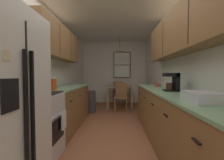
# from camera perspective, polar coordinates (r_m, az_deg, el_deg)

# --- Properties ---
(ground_plane) EXTENTS (12.00, 12.00, 0.00)m
(ground_plane) POSITION_cam_1_polar(r_m,az_deg,el_deg) (3.50, -0.11, -17.29)
(ground_plane) COLOR #995B3D
(wall_left) EXTENTS (0.10, 9.00, 2.55)m
(wall_left) POSITION_cam_1_polar(r_m,az_deg,el_deg) (3.62, -22.02, 3.71)
(wall_left) COLOR silver
(wall_left) RESTS_ON ground
(wall_right) EXTENTS (0.10, 9.00, 2.55)m
(wall_right) POSITION_cam_1_polar(r_m,az_deg,el_deg) (3.52, 22.47, 3.76)
(wall_right) COLOR silver
(wall_right) RESTS_ON ground
(wall_back) EXTENTS (4.40, 0.10, 2.55)m
(wall_back) POSITION_cam_1_polar(r_m,az_deg,el_deg) (5.95, 0.94, 3.19)
(wall_back) COLOR silver
(wall_back) RESTS_ON ground
(ceiling_slab) EXTENTS (4.40, 9.00, 0.08)m
(ceiling_slab) POSITION_cam_1_polar(r_m,az_deg,el_deg) (3.60, -0.11, 25.45)
(ceiling_slab) COLOR white
(stove_range) EXTENTS (0.66, 0.65, 1.10)m
(stove_range) POSITION_cam_1_polar(r_m,az_deg,el_deg) (2.26, -29.22, -16.06)
(stove_range) COLOR silver
(stove_range) RESTS_ON ground
(microwave_over_range) EXTENTS (0.39, 0.56, 0.34)m
(microwave_over_range) POSITION_cam_1_polar(r_m,az_deg,el_deg) (2.26, -32.31, 14.46)
(microwave_over_range) COLOR black
(counter_left) EXTENTS (0.64, 1.85, 0.90)m
(counter_left) POSITION_cam_1_polar(r_m,az_deg,el_deg) (3.35, -17.91, -10.28)
(counter_left) COLOR brown
(counter_left) RESTS_ON ground
(upper_cabinets_left) EXTENTS (0.33, 1.93, 0.68)m
(upper_cabinets_left) POSITION_cam_1_polar(r_m,az_deg,el_deg) (3.35, -20.81, 13.73)
(upper_cabinets_left) COLOR brown
(counter_right) EXTENTS (0.64, 3.19, 0.90)m
(counter_right) POSITION_cam_1_polar(r_m,az_deg,el_deg) (2.52, 22.92, -14.49)
(counter_right) COLOR brown
(counter_right) RESTS_ON ground
(upper_cabinets_right) EXTENTS (0.33, 2.87, 0.71)m
(upper_cabinets_right) POSITION_cam_1_polar(r_m,az_deg,el_deg) (2.52, 26.96, 17.79)
(upper_cabinets_right) COLOR brown
(dining_table) EXTENTS (0.86, 0.84, 0.74)m
(dining_table) POSITION_cam_1_polar(r_m,az_deg,el_deg) (5.13, 3.08, -3.94)
(dining_table) COLOR #A87F51
(dining_table) RESTS_ON ground
(dining_chair_near) EXTENTS (0.43, 0.43, 0.90)m
(dining_chair_near) POSITION_cam_1_polar(r_m,az_deg,el_deg) (4.52, 3.68, -6.33)
(dining_chair_near) COLOR brown
(dining_chair_near) RESTS_ON ground
(dining_chair_far) EXTENTS (0.40, 0.40, 0.90)m
(dining_chair_far) POSITION_cam_1_polar(r_m,az_deg,el_deg) (5.77, 2.41, -4.49)
(dining_chair_far) COLOR brown
(dining_chair_far) RESTS_ON ground
(pendant_light) EXTENTS (0.28, 0.28, 0.56)m
(pendant_light) POSITION_cam_1_polar(r_m,az_deg,el_deg) (5.18, 3.12, 11.92)
(pendant_light) COLOR black
(back_window) EXTENTS (0.71, 0.05, 1.07)m
(back_window) POSITION_cam_1_polar(r_m,az_deg,el_deg) (5.90, 4.07, 6.07)
(back_window) COLOR brown
(trash_bin) EXTENTS (0.31, 0.31, 0.67)m
(trash_bin) POSITION_cam_1_polar(r_m,az_deg,el_deg) (4.48, -8.64, -8.60)
(trash_bin) COLOR #3F3F42
(trash_bin) RESTS_ON ground
(storage_canister) EXTENTS (0.12, 0.12, 0.21)m
(storage_canister) POSITION_cam_1_polar(r_m,az_deg,el_deg) (2.69, -22.75, -1.41)
(storage_canister) COLOR #D84C19
(storage_canister) RESTS_ON counter_left
(dish_towel) EXTENTS (0.02, 0.16, 0.24)m
(dish_towel) POSITION_cam_1_polar(r_m,az_deg,el_deg) (2.23, -18.89, -15.31)
(dish_towel) COLOR white
(coffee_maker) EXTENTS (0.22, 0.18, 0.30)m
(coffee_maker) POSITION_cam_1_polar(r_m,az_deg,el_deg) (2.48, 23.34, -0.59)
(coffee_maker) COLOR black
(coffee_maker) RESTS_ON counter_right
(mug_by_coffeemaker) EXTENTS (0.13, 0.09, 0.09)m
(mug_by_coffeemaker) POSITION_cam_1_polar(r_m,az_deg,el_deg) (3.24, 17.75, -1.91)
(mug_by_coffeemaker) COLOR #BF3F33
(mug_by_coffeemaker) RESTS_ON counter_right
(dish_rack) EXTENTS (0.28, 0.34, 0.10)m
(dish_rack) POSITION_cam_1_polar(r_m,az_deg,el_deg) (1.63, 32.87, -5.79)
(dish_rack) COLOR silver
(dish_rack) RESTS_ON counter_right
(table_serving_bowl) EXTENTS (0.18, 0.18, 0.06)m
(table_serving_bowl) POSITION_cam_1_polar(r_m,az_deg,el_deg) (5.17, 1.90, -2.23)
(table_serving_bowl) COLOR #4C7299
(table_serving_bowl) RESTS_ON dining_table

